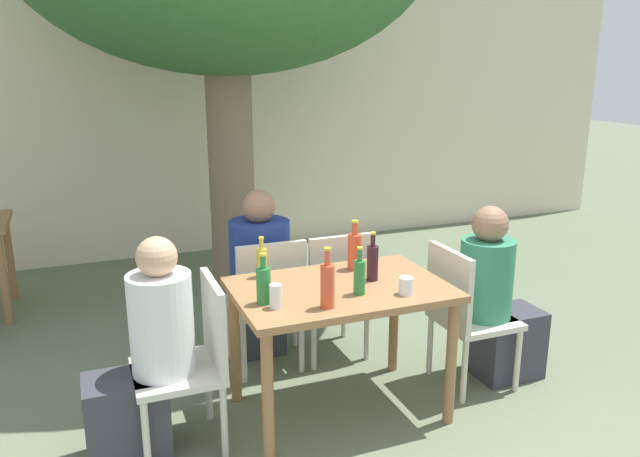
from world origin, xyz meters
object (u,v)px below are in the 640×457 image
at_px(patio_chair_2, 267,298).
at_px(person_seated_0, 145,362).
at_px(patio_chair_1, 463,310).
at_px(drinking_glass_1, 406,286).
at_px(green_bottle_5, 359,276).
at_px(oil_cruet_4, 262,262).
at_px(soda_bottle_1, 327,284).
at_px(person_seated_1, 496,304).
at_px(green_bottle_0, 264,284).
at_px(soda_bottle_3, 355,250).
at_px(dining_table_front, 340,304).
at_px(drinking_glass_0, 276,296).
at_px(patio_chair_0, 194,355).
at_px(wine_bottle_2, 373,262).
at_px(patio_chair_3, 335,288).
at_px(person_seated_2, 257,282).

xyz_separation_m(patio_chair_2, person_seated_0, (-0.82, -0.62, 0.00)).
xyz_separation_m(patio_chair_1, drinking_glass_1, (-0.54, -0.24, 0.31)).
xyz_separation_m(patio_chair_1, green_bottle_5, (-0.77, -0.15, 0.36)).
bearing_deg(oil_cruet_4, soda_bottle_1, -72.48).
bearing_deg(oil_cruet_4, drinking_glass_1, -40.65).
xyz_separation_m(patio_chair_2, drinking_glass_1, (0.51, -0.86, 0.31)).
distance_m(person_seated_1, green_bottle_0, 1.55).
distance_m(soda_bottle_3, oil_cruet_4, 0.55).
bearing_deg(dining_table_front, patio_chair_1, 0.00).
relative_size(soda_bottle_3, drinking_glass_0, 2.41).
xyz_separation_m(soda_bottle_1, oil_cruet_4, (-0.17, 0.55, -0.03)).
xyz_separation_m(patio_chair_0, drinking_glass_0, (0.39, -0.16, 0.32)).
relative_size(soda_bottle_3, oil_cruet_4, 1.25).
bearing_deg(soda_bottle_3, wine_bottle_2, -86.79).
xyz_separation_m(patio_chair_1, patio_chair_2, (-1.04, 0.62, 0.00)).
height_order(soda_bottle_3, green_bottle_5, soda_bottle_3).
xyz_separation_m(patio_chair_1, wine_bottle_2, (-0.61, 0.02, 0.37)).
xyz_separation_m(patio_chair_3, green_bottle_5, (-0.19, -0.77, 0.36)).
height_order(person_seated_1, person_seated_2, person_seated_2).
bearing_deg(drinking_glass_0, patio_chair_2, 76.53).
relative_size(patio_chair_3, drinking_glass_0, 7.26).
distance_m(green_bottle_0, drinking_glass_0, 0.10).
relative_size(patio_chair_2, drinking_glass_0, 7.26).
relative_size(dining_table_front, person_seated_0, 1.02).
xyz_separation_m(soda_bottle_3, drinking_glass_0, (-0.61, -0.40, -0.05)).
bearing_deg(patio_chair_2, patio_chair_1, 149.27).
bearing_deg(green_bottle_5, patio_chair_1, 10.78).
bearing_deg(patio_chair_3, soda_bottle_3, 84.30).
relative_size(patio_chair_1, patio_chair_2, 1.00).
xyz_separation_m(dining_table_front, soda_bottle_1, (-0.18, -0.25, 0.23)).
height_order(patio_chair_2, wine_bottle_2, wine_bottle_2).
height_order(patio_chair_1, person_seated_2, person_seated_2).
height_order(patio_chair_0, person_seated_1, person_seated_1).
height_order(person_seated_2, green_bottle_0, person_seated_2).
distance_m(person_seated_1, oil_cruet_4, 1.48).
bearing_deg(soda_bottle_1, person_seated_1, 11.61).
distance_m(person_seated_2, wine_bottle_2, 1.00).
height_order(patio_chair_2, soda_bottle_1, soda_bottle_1).
xyz_separation_m(soda_bottle_1, wine_bottle_2, (0.38, 0.28, -0.01)).
relative_size(dining_table_front, oil_cruet_4, 4.92).
relative_size(dining_table_front, wine_bottle_2, 4.17).
bearing_deg(green_bottle_5, oil_cruet_4, 131.80).
relative_size(patio_chair_1, person_seated_2, 0.76).
height_order(patio_chair_1, green_bottle_0, green_bottle_0).
bearing_deg(dining_table_front, green_bottle_0, -169.30).
xyz_separation_m(person_seated_2, green_bottle_0, (-0.23, -0.94, 0.34)).
distance_m(green_bottle_0, soda_bottle_1, 0.33).
bearing_deg(person_seated_0, soda_bottle_1, 73.85).
height_order(patio_chair_0, patio_chair_3, same).
relative_size(person_seated_0, drinking_glass_1, 12.39).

